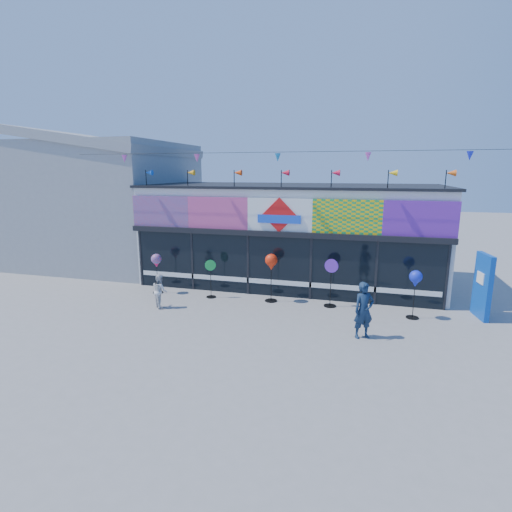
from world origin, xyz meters
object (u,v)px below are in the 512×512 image
at_px(spinner_2, 271,264).
at_px(adult_man, 364,310).
at_px(child, 160,291).
at_px(blue_sign, 483,286).
at_px(spinner_4, 415,280).
at_px(spinner_1, 211,278).
at_px(spinner_3, 331,282).
at_px(spinner_0, 156,262).

height_order(spinner_2, adult_man, spinner_2).
bearing_deg(child, adult_man, -143.75).
distance_m(blue_sign, adult_man, 4.52).
distance_m(spinner_2, spinner_4, 4.84).
distance_m(blue_sign, spinner_4, 2.21).
relative_size(spinner_4, adult_man, 0.97).
xyz_separation_m(spinner_2, adult_man, (3.26, -2.48, -0.60)).
distance_m(spinner_1, spinner_2, 2.38).
relative_size(spinner_1, spinner_3, 0.85).
relative_size(spinner_3, spinner_4, 1.07).
distance_m(blue_sign, spinner_3, 4.79).
distance_m(spinner_0, child, 1.84).
height_order(blue_sign, adult_man, blue_sign).
bearing_deg(child, blue_sign, -126.96).
height_order(spinner_1, spinner_3, spinner_3).
bearing_deg(child, spinner_1, -87.85).
bearing_deg(child, spinner_2, -112.13).
bearing_deg(blue_sign, spinner_2, 172.62).
distance_m(spinner_3, adult_man, 2.72).
bearing_deg(adult_man, spinner_3, 85.31).
bearing_deg(spinner_1, adult_man, -22.74).
bearing_deg(child, spinner_4, -128.79).
bearing_deg(adult_man, spinner_2, 113.55).
relative_size(spinner_0, spinner_3, 0.91).
xyz_separation_m(spinner_0, spinner_1, (2.21, 0.03, -0.48)).
bearing_deg(adult_man, spinner_0, 134.28).
bearing_deg(spinner_2, child, -155.30).
bearing_deg(spinner_3, spinner_4, -9.63).
bearing_deg(spinner_2, spinner_1, -176.16).
relative_size(blue_sign, spinner_3, 1.24).
bearing_deg(spinner_3, spinner_0, -178.46).
xyz_separation_m(adult_man, child, (-6.85, 0.83, -0.22)).
distance_m(blue_sign, spinner_2, 6.93).
xyz_separation_m(spinner_0, spinner_2, (4.49, 0.18, 0.17)).
relative_size(spinner_3, child, 1.43).
bearing_deg(adult_man, spinner_1, 128.02).
bearing_deg(spinner_0, child, -58.22).
distance_m(blue_sign, spinner_1, 9.21).
bearing_deg(spinner_1, spinner_0, -179.21).
relative_size(spinner_0, child, 1.30).
bearing_deg(blue_sign, child, -178.99).
bearing_deg(spinner_1, spinner_2, 3.84).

